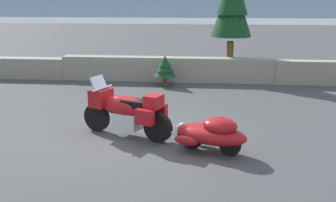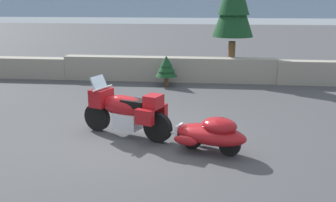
# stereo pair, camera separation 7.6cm
# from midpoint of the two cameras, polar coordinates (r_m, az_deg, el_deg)

# --- Properties ---
(ground_plane) EXTENTS (80.00, 80.00, 0.00)m
(ground_plane) POSITION_cam_midpoint_polar(r_m,az_deg,el_deg) (8.75, -4.61, -5.50)
(ground_plane) COLOR #424244
(stone_guard_wall) EXTENTS (24.00, 0.62, 0.91)m
(stone_guard_wall) POSITION_cam_midpoint_polar(r_m,az_deg,el_deg) (14.65, -0.78, 4.65)
(stone_guard_wall) COLOR gray
(stone_guard_wall) RESTS_ON ground
(touring_motorcycle) EXTENTS (2.20, 1.24, 1.33)m
(touring_motorcycle) POSITION_cam_midpoint_polar(r_m,az_deg,el_deg) (8.72, -6.57, -1.32)
(touring_motorcycle) COLOR black
(touring_motorcycle) RESTS_ON ground
(car_shaped_trailer) EXTENTS (2.18, 1.20, 0.76)m
(car_shaped_trailer) POSITION_cam_midpoint_polar(r_m,az_deg,el_deg) (7.87, 6.18, -4.73)
(car_shaped_trailer) COLOR black
(car_shaped_trailer) RESTS_ON ground
(pine_sapling_near) EXTENTS (0.79, 0.79, 1.10)m
(pine_sapling_near) POSITION_cam_midpoint_polar(r_m,az_deg,el_deg) (13.76, -0.62, 5.05)
(pine_sapling_near) COLOR brown
(pine_sapling_near) RESTS_ON ground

